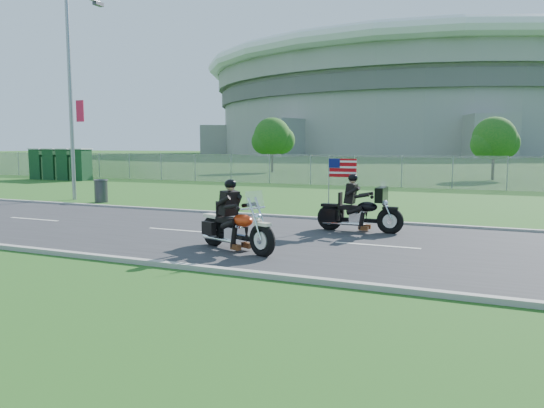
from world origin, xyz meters
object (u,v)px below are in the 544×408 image
at_px(porta_toilet_c, 53,164).
at_px(motorcycle_follow, 359,213).
at_px(trash_can, 101,191).
at_px(porta_toilet_d, 40,164).
at_px(motorcycle_lead, 235,229).
at_px(porta_toilet_a, 81,165).
at_px(porta_toilet_b, 67,165).
at_px(streetlight, 74,81).

bearing_deg(porta_toilet_c, motorcycle_follow, -28.30).
bearing_deg(porta_toilet_c, trash_can, -37.61).
height_order(porta_toilet_d, motorcycle_lead, porta_toilet_d).
bearing_deg(trash_can, porta_toilet_a, 136.47).
xyz_separation_m(motorcycle_follow, trash_can, (-12.98, 3.55, -0.09)).
distance_m(porta_toilet_b, motorcycle_follow, 30.35).
height_order(streetlight, porta_toilet_c, streetlight).
bearing_deg(porta_toilet_d, porta_toilet_b, 0.00).
distance_m(porta_toilet_a, porta_toilet_d, 4.20).
xyz_separation_m(porta_toilet_a, porta_toilet_b, (-1.40, 0.00, 0.00)).
bearing_deg(porta_toilet_b, motorcycle_lead, -37.96).
distance_m(porta_toilet_a, motorcycle_lead, 29.81).
xyz_separation_m(streetlight, porta_toilet_d, (-14.22, 10.78, -4.49)).
height_order(streetlight, motorcycle_follow, streetlight).
xyz_separation_m(porta_toilet_a, motorcycle_lead, (22.96, -19.00, -0.59)).
bearing_deg(trash_can, motorcycle_lead, -34.73).
distance_m(porta_toilet_d, trash_can, 19.84).
height_order(porta_toilet_b, porta_toilet_d, same).
bearing_deg(porta_toilet_d, motorcycle_follow, -27.14).
relative_size(porta_toilet_b, motorcycle_lead, 0.91).
bearing_deg(porta_toilet_c, porta_toilet_b, 0.00).
bearing_deg(porta_toilet_d, porta_toilet_c, 0.00).
relative_size(porta_toilet_b, motorcycle_follow, 0.88).
distance_m(porta_toilet_a, porta_toilet_c, 2.80).
distance_m(streetlight, porta_toilet_b, 16.33).
xyz_separation_m(porta_toilet_a, porta_toilet_d, (-4.20, 0.00, 0.00)).
relative_size(porta_toilet_b, porta_toilet_d, 1.00).
bearing_deg(porta_toilet_d, motorcycle_lead, -34.98).
distance_m(motorcycle_lead, motorcycle_follow, 4.52).
xyz_separation_m(porta_toilet_d, trash_can, (16.21, -11.41, -0.64)).
relative_size(porta_toilet_a, motorcycle_follow, 0.88).
height_order(porta_toilet_b, motorcycle_lead, porta_toilet_b).
bearing_deg(motorcycle_lead, porta_toilet_b, 164.35).
bearing_deg(porta_toilet_d, streetlight, -37.17).
relative_size(porta_toilet_a, porta_toilet_c, 1.00).
distance_m(porta_toilet_c, porta_toilet_d, 1.40).
height_order(porta_toilet_a, motorcycle_lead, porta_toilet_a).
height_order(porta_toilet_c, motorcycle_follow, porta_toilet_c).
xyz_separation_m(porta_toilet_a, trash_can, (12.01, -11.41, -0.64)).
bearing_deg(streetlight, motorcycle_follow, -15.62).
height_order(motorcycle_lead, motorcycle_follow, motorcycle_follow).
bearing_deg(porta_toilet_b, porta_toilet_d, 180.00).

